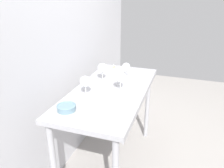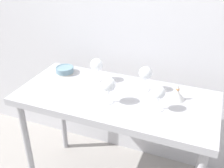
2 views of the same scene
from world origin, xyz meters
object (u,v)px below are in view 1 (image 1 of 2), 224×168
at_px(wine_glass_far_right, 102,68).
at_px(tasting_bowl, 66,108).
at_px(wine_glass_far_left, 85,82).
at_px(decanter_funnel, 114,70).
at_px(wine_glass_near_right, 126,67).
at_px(wine_glass_near_center, 120,77).
at_px(tasting_sheet_upper, 105,95).

xyz_separation_m(wine_glass_far_right, tasting_bowl, (-0.68, 0.03, -0.11)).
height_order(wine_glass_far_left, decanter_funnel, wine_glass_far_left).
height_order(wine_glass_near_right, wine_glass_far_left, wine_glass_far_left).
distance_m(wine_glass_far_left, wine_glass_near_center, 0.32).
bearing_deg(wine_glass_near_right, wine_glass_far_right, 124.73).
distance_m(wine_glass_near_right, tasting_bowl, 0.86).
bearing_deg(wine_glass_near_right, tasting_sheet_upper, 172.13).
height_order(wine_glass_far_left, wine_glass_near_center, wine_glass_near_center).
xyz_separation_m(tasting_sheet_upper, tasting_bowl, (-0.36, 0.17, 0.03)).
bearing_deg(decanter_funnel, wine_glass_near_center, -154.15).
distance_m(tasting_sheet_upper, tasting_bowl, 0.40).
bearing_deg(decanter_funnel, tasting_sheet_upper, -169.66).
distance_m(wine_glass_far_left, tasting_sheet_upper, 0.21).
relative_size(wine_glass_near_right, tasting_sheet_upper, 0.77).
bearing_deg(wine_glass_far_left, tasting_bowl, 175.60).
distance_m(wine_glass_far_right, tasting_sheet_upper, 0.38).
bearing_deg(wine_glass_near_right, decanter_funnel, 60.65).
bearing_deg(tasting_bowl, wine_glass_near_right, -16.18).
distance_m(wine_glass_near_center, tasting_sheet_upper, 0.22).
relative_size(tasting_bowl, decanter_funnel, 1.24).
bearing_deg(decanter_funnel, wine_glass_far_right, 170.01).
bearing_deg(tasting_sheet_upper, decanter_funnel, 31.46).
xyz_separation_m(tasting_bowl, decanter_funnel, (0.92, -0.07, 0.01)).
xyz_separation_m(wine_glass_near_right, wine_glass_far_left, (-0.53, 0.22, 0.01)).
xyz_separation_m(wine_glass_near_right, wine_glass_far_right, (-0.14, 0.21, 0.01)).
relative_size(wine_glass_near_right, wine_glass_near_center, 0.91).
xyz_separation_m(wine_glass_near_center, decanter_funnel, (0.42, 0.20, -0.09)).
bearing_deg(wine_glass_near_center, wine_glass_far_right, 53.53).
bearing_deg(wine_glass_far_left, wine_glass_near_center, -51.50).
xyz_separation_m(wine_glass_far_right, decanter_funnel, (0.24, -0.04, -0.10)).
height_order(wine_glass_far_right, tasting_sheet_upper, wine_glass_far_right).
xyz_separation_m(wine_glass_far_right, tasting_sheet_upper, (-0.32, -0.14, -0.13)).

